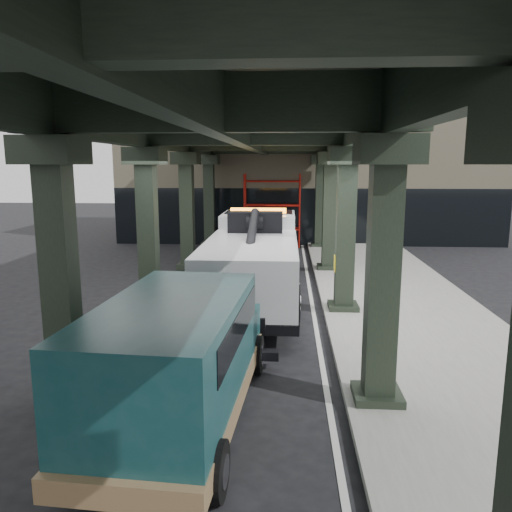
% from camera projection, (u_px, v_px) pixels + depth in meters
% --- Properties ---
extents(ground, '(90.00, 90.00, 0.00)m').
position_uv_depth(ground, '(254.00, 333.00, 13.54)').
color(ground, black).
rests_on(ground, ground).
extents(sidewalk, '(5.00, 40.00, 0.15)m').
position_uv_depth(sidewalk, '(406.00, 312.00, 15.21)').
color(sidewalk, gray).
rests_on(sidewalk, ground).
extents(lane_stripe, '(0.12, 38.00, 0.01)m').
position_uv_depth(lane_stripe, '(313.00, 312.00, 15.40)').
color(lane_stripe, silver).
rests_on(lane_stripe, ground).
extents(viaduct, '(7.40, 32.00, 6.40)m').
position_uv_depth(viaduct, '(245.00, 131.00, 14.55)').
color(viaduct, black).
rests_on(viaduct, ground).
extents(building, '(22.00, 10.00, 8.00)m').
position_uv_depth(building, '(306.00, 172.00, 32.32)').
color(building, '#C6B793').
rests_on(building, ground).
extents(scaffolding, '(3.08, 0.88, 4.00)m').
position_uv_depth(scaffolding, '(272.00, 208.00, 27.54)').
color(scaffolding, '#B8170E').
rests_on(scaffolding, ground).
extents(tow_truck, '(2.91, 9.49, 3.10)m').
position_uv_depth(tow_truck, '(255.00, 257.00, 16.31)').
color(tow_truck, black).
rests_on(tow_truck, ground).
extents(towed_van, '(2.63, 5.89, 2.34)m').
position_uv_depth(towed_van, '(179.00, 358.00, 8.50)').
color(towed_van, '#113B3E').
rests_on(towed_van, ground).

